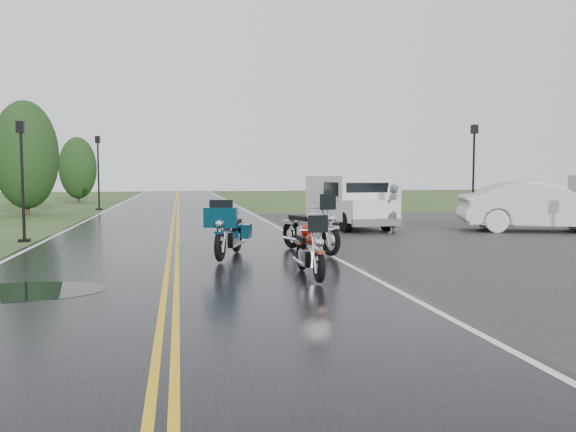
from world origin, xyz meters
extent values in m
plane|color=#2D471E|center=(0.00, 0.00, 0.00)|extent=(120.00, 120.00, 0.00)
cube|color=black|center=(0.00, 10.00, 0.02)|extent=(8.00, 100.00, 0.04)
cube|color=black|center=(11.00, 5.00, 0.01)|extent=(14.00, 24.00, 0.03)
imported|color=#515156|center=(7.30, 6.51, 0.83)|extent=(0.71, 0.70, 1.66)
imported|color=silver|center=(12.61, 6.14, 0.88)|extent=(5.64, 3.39, 1.75)
camera|label=1|loc=(0.17, -11.54, 2.01)|focal=35.00mm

